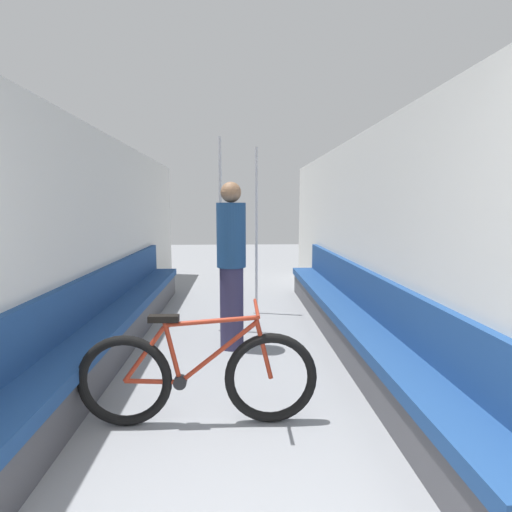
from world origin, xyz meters
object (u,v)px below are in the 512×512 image
at_px(grab_pole_near, 256,234).
at_px(bench_seat_row_right, 351,321).
at_px(bicycle, 198,377).
at_px(grab_pole_far, 221,239).
at_px(passenger_standing, 231,264).
at_px(bench_seat_row_left, 113,324).

bearing_deg(grab_pole_near, bench_seat_row_right, -56.33).
xyz_separation_m(bench_seat_row_right, bicycle, (-1.46, -1.44, 0.05)).
relative_size(grab_pole_near, grab_pole_far, 1.00).
xyz_separation_m(bench_seat_row_right, grab_pole_far, (-1.39, 0.64, 0.83)).
bearing_deg(bicycle, grab_pole_far, 104.79).
height_order(bicycle, passenger_standing, passenger_standing).
bearing_deg(bicycle, bench_seat_row_left, 141.88).
bearing_deg(bench_seat_row_left, grab_pole_far, 30.32).
relative_size(bench_seat_row_left, passenger_standing, 3.21).
height_order(bench_seat_row_left, grab_pole_near, grab_pole_near).
relative_size(bench_seat_row_left, bench_seat_row_right, 1.00).
relative_size(bench_seat_row_right, grab_pole_far, 2.45).
xyz_separation_m(bench_seat_row_left, bicycle, (1.01, -1.44, 0.05)).
relative_size(bicycle, grab_pole_far, 0.71).
relative_size(grab_pole_near, passenger_standing, 1.31).
relative_size(bicycle, grab_pole_near, 0.71).
relative_size(bench_seat_row_left, grab_pole_far, 2.45).
bearing_deg(grab_pole_near, bicycle, -100.56).
bearing_deg(grab_pole_far, bicycle, -92.08).
bearing_deg(bicycle, bench_seat_row_right, 61.48).
xyz_separation_m(bench_seat_row_left, passenger_standing, (1.22, 0.04, 0.62)).
xyz_separation_m(bench_seat_row_left, grab_pole_near, (1.54, 1.40, 0.83)).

